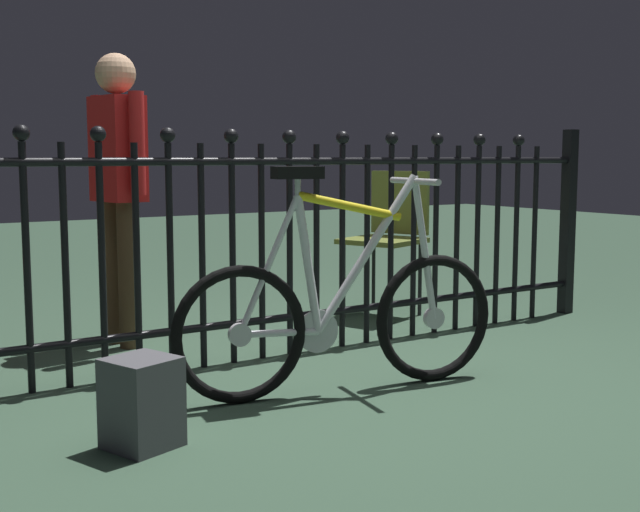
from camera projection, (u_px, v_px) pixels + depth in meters
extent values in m
plane|color=#36503D|center=(353.00, 387.00, 3.55)|extent=(20.00, 20.00, 0.00)
cylinder|color=black|center=(27.00, 269.00, 3.41)|extent=(0.03, 0.03, 1.04)
sphere|color=black|center=(21.00, 133.00, 3.34)|extent=(0.07, 0.07, 0.07)
cylinder|color=black|center=(65.00, 267.00, 3.50)|extent=(0.03, 0.03, 1.04)
cylinder|color=black|center=(102.00, 264.00, 3.58)|extent=(0.03, 0.03, 1.04)
sphere|color=black|center=(98.00, 134.00, 3.51)|extent=(0.07, 0.07, 0.07)
cylinder|color=black|center=(137.00, 261.00, 3.67)|extent=(0.03, 0.03, 1.04)
cylinder|color=black|center=(170.00, 259.00, 3.75)|extent=(0.03, 0.03, 1.04)
sphere|color=black|center=(168.00, 135.00, 3.69)|extent=(0.07, 0.07, 0.07)
cylinder|color=black|center=(202.00, 257.00, 3.84)|extent=(0.03, 0.03, 1.04)
cylinder|color=black|center=(233.00, 255.00, 3.92)|extent=(0.03, 0.03, 1.04)
sphere|color=black|center=(231.00, 136.00, 3.86)|extent=(0.07, 0.07, 0.07)
cylinder|color=black|center=(262.00, 252.00, 4.01)|extent=(0.03, 0.03, 1.04)
cylinder|color=black|center=(290.00, 250.00, 4.09)|extent=(0.03, 0.03, 1.04)
sphere|color=black|center=(289.00, 137.00, 4.03)|extent=(0.07, 0.07, 0.07)
cylinder|color=black|center=(317.00, 249.00, 4.18)|extent=(0.03, 0.03, 1.04)
cylinder|color=black|center=(342.00, 247.00, 4.26)|extent=(0.03, 0.03, 1.04)
sphere|color=black|center=(343.00, 138.00, 4.20)|extent=(0.07, 0.07, 0.07)
cylinder|color=black|center=(367.00, 245.00, 4.35)|extent=(0.03, 0.03, 1.04)
cylinder|color=black|center=(391.00, 243.00, 4.44)|extent=(0.03, 0.03, 1.04)
sphere|color=black|center=(392.00, 138.00, 4.37)|extent=(0.07, 0.07, 0.07)
cylinder|color=black|center=(414.00, 242.00, 4.52)|extent=(0.03, 0.03, 1.04)
cylinder|color=black|center=(436.00, 240.00, 4.61)|extent=(0.03, 0.03, 1.04)
sphere|color=black|center=(437.00, 139.00, 4.54)|extent=(0.07, 0.07, 0.07)
cylinder|color=black|center=(457.00, 238.00, 4.69)|extent=(0.03, 0.03, 1.04)
cylinder|color=black|center=(477.00, 237.00, 4.78)|extent=(0.03, 0.03, 1.04)
sphere|color=black|center=(479.00, 140.00, 4.71)|extent=(0.07, 0.07, 0.07)
cylinder|color=black|center=(497.00, 236.00, 4.86)|extent=(0.03, 0.03, 1.04)
cylinder|color=black|center=(516.00, 234.00, 4.95)|extent=(0.03, 0.03, 1.04)
sphere|color=black|center=(519.00, 140.00, 4.88)|extent=(0.07, 0.07, 0.07)
cylinder|color=black|center=(534.00, 233.00, 5.03)|extent=(0.03, 0.03, 1.04)
cylinder|color=black|center=(275.00, 319.00, 4.09)|extent=(4.24, 0.04, 0.04)
cylinder|color=black|center=(274.00, 161.00, 3.99)|extent=(4.24, 0.04, 0.04)
cube|color=black|center=(568.00, 222.00, 5.19)|extent=(0.07, 0.07, 1.15)
torus|color=black|center=(240.00, 335.00, 3.29)|extent=(0.56, 0.15, 0.56)
cylinder|color=silver|center=(240.00, 335.00, 3.29)|extent=(0.10, 0.05, 0.09)
torus|color=black|center=(434.00, 318.00, 3.63)|extent=(0.56, 0.15, 0.56)
cylinder|color=silver|center=(434.00, 318.00, 3.63)|extent=(0.10, 0.05, 0.09)
cylinder|color=silver|center=(367.00, 253.00, 3.47)|extent=(0.47, 0.12, 0.65)
cylinder|color=yellow|center=(350.00, 206.00, 3.42)|extent=(0.47, 0.12, 0.14)
cylinder|color=silver|center=(308.00, 264.00, 3.37)|extent=(0.13, 0.06, 0.57)
cylinder|color=silver|center=(280.00, 333.00, 3.36)|extent=(0.34, 0.09, 0.04)
cylinder|color=silver|center=(269.00, 265.00, 3.31)|extent=(0.27, 0.07, 0.56)
cylinder|color=silver|center=(424.00, 248.00, 3.58)|extent=(0.14, 0.05, 0.63)
cylinder|color=silver|center=(414.00, 179.00, 3.52)|extent=(0.03, 0.03, 0.02)
cylinder|color=silver|center=(414.00, 181.00, 3.52)|extent=(0.10, 0.40, 0.03)
cylinder|color=silver|center=(298.00, 186.00, 3.32)|extent=(0.03, 0.03, 0.07)
cube|color=black|center=(298.00, 173.00, 3.31)|extent=(0.21, 0.12, 0.05)
cylinder|color=silver|center=(318.00, 331.00, 3.42)|extent=(0.18, 0.04, 0.18)
cylinder|color=black|center=(391.00, 286.00, 4.87)|extent=(0.02, 0.02, 0.46)
cylinder|color=black|center=(344.00, 281.00, 5.07)|extent=(0.02, 0.02, 0.46)
cylinder|color=black|center=(420.00, 279.00, 5.14)|extent=(0.02, 0.02, 0.46)
cylinder|color=black|center=(374.00, 275.00, 5.34)|extent=(0.02, 0.02, 0.46)
cube|color=olive|center=(382.00, 241.00, 5.07)|extent=(0.55, 0.55, 0.03)
cube|color=olive|center=(400.00, 202.00, 5.21)|extent=(0.17, 0.39, 0.39)
cylinder|color=#4C3823|center=(129.00, 275.00, 4.25)|extent=(0.11, 0.11, 0.75)
cylinder|color=#4C3823|center=(114.00, 272.00, 4.37)|extent=(0.11, 0.11, 0.75)
cube|color=red|center=(118.00, 149.00, 4.24)|extent=(0.22, 0.32, 0.53)
cylinder|color=red|center=(137.00, 143.00, 4.08)|extent=(0.08, 0.08, 0.51)
cylinder|color=red|center=(99.00, 144.00, 4.38)|extent=(0.08, 0.08, 0.51)
sphere|color=tan|center=(116.00, 74.00, 4.19)|extent=(0.20, 0.20, 0.20)
cube|color=#4C4C51|center=(142.00, 403.00, 2.81)|extent=(0.27, 0.27, 0.31)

